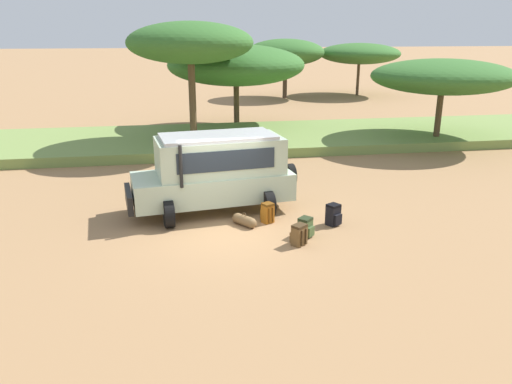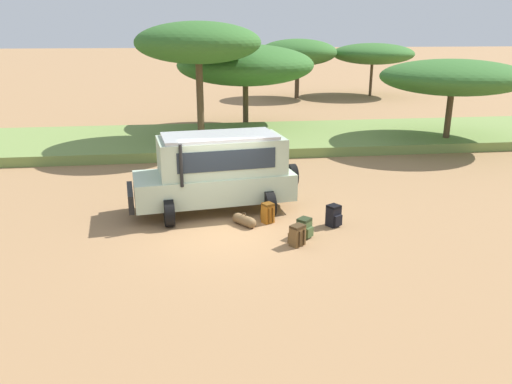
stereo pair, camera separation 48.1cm
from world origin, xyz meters
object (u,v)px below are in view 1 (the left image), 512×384
(safari_vehicle, at_px, (216,171))
(acacia_tree_far_left, at_px, (190,43))
(acacia_tree_left_mid, at_px, (236,65))
(backpack_outermost, at_px, (267,213))
(duffel_bag_low_black_case, at_px, (244,220))
(acacia_tree_right_mid, at_px, (443,77))
(acacia_tree_centre_back, at_px, (285,52))
(backpack_beside_front_wheel, at_px, (299,235))
(acacia_tree_far_right, at_px, (359,54))
(backpack_cluster_center, at_px, (306,227))
(backpack_near_rear_wheel, at_px, (333,215))

(safari_vehicle, distance_m, acacia_tree_far_left, 9.59)
(acacia_tree_far_left, distance_m, acacia_tree_left_mid, 5.48)
(backpack_outermost, bearing_deg, duffel_bag_low_black_case, -169.68)
(duffel_bag_low_black_case, relative_size, acacia_tree_left_mid, 0.10)
(acacia_tree_left_mid, xyz_separation_m, acacia_tree_right_mid, (9.28, -5.77, -0.28))
(acacia_tree_centre_back, bearing_deg, safari_vehicle, -107.22)
(backpack_beside_front_wheel, relative_size, acacia_tree_centre_back, 0.09)
(safari_vehicle, bearing_deg, backpack_outermost, -42.78)
(duffel_bag_low_black_case, relative_size, acacia_tree_far_right, 0.11)
(acacia_tree_far_left, bearing_deg, backpack_cluster_center, -77.70)
(acacia_tree_left_mid, xyz_separation_m, acacia_tree_far_right, (12.64, 14.17, -0.08))
(backpack_beside_front_wheel, distance_m, acacia_tree_far_right, 33.55)
(safari_vehicle, relative_size, backpack_beside_front_wheel, 9.45)
(backpack_beside_front_wheel, distance_m, acacia_tree_left_mid, 16.86)
(backpack_beside_front_wheel, xyz_separation_m, acacia_tree_left_mid, (0.52, 16.52, 3.35))
(acacia_tree_far_left, relative_size, acacia_tree_left_mid, 0.74)
(backpack_outermost, bearing_deg, acacia_tree_centre_back, 76.18)
(safari_vehicle, relative_size, acacia_tree_left_mid, 0.68)
(backpack_near_rear_wheel, distance_m, acacia_tree_centre_back, 29.32)
(duffel_bag_low_black_case, bearing_deg, backpack_cluster_center, -35.37)
(backpack_cluster_center, bearing_deg, acacia_tree_centre_back, 78.30)
(duffel_bag_low_black_case, bearing_deg, backpack_outermost, 10.32)
(acacia_tree_far_right, bearing_deg, acacia_tree_centre_back, -173.36)
(acacia_tree_centre_back, distance_m, acacia_tree_right_mid, 19.45)
(acacia_tree_far_left, height_order, acacia_tree_centre_back, acacia_tree_far_left)
(safari_vehicle, relative_size, acacia_tree_far_right, 0.75)
(safari_vehicle, bearing_deg, duffel_bag_low_black_case, -64.30)
(acacia_tree_far_left, xyz_separation_m, acacia_tree_far_right, (15.33, 18.77, -1.36))
(safari_vehicle, height_order, backpack_outermost, safari_vehicle)
(acacia_tree_right_mid, bearing_deg, acacia_tree_left_mid, 148.12)
(backpack_cluster_center, distance_m, acacia_tree_far_right, 32.95)
(backpack_beside_front_wheel, bearing_deg, duffel_bag_low_black_case, 127.23)
(acacia_tree_far_left, height_order, acacia_tree_right_mid, acacia_tree_far_left)
(backpack_beside_front_wheel, relative_size, backpack_cluster_center, 1.05)
(backpack_outermost, bearing_deg, backpack_cluster_center, -55.73)
(backpack_near_rear_wheel, distance_m, backpack_outermost, 1.95)
(acacia_tree_left_mid, relative_size, acacia_tree_far_right, 1.10)
(backpack_near_rear_wheel, bearing_deg, backpack_cluster_center, -145.66)
(acacia_tree_left_mid, bearing_deg, backpack_outermost, -94.03)
(backpack_cluster_center, relative_size, acacia_tree_right_mid, 0.08)
(backpack_beside_front_wheel, height_order, acacia_tree_right_mid, acacia_tree_right_mid)
(safari_vehicle, height_order, backpack_near_rear_wheel, safari_vehicle)
(acacia_tree_left_mid, xyz_separation_m, acacia_tree_centre_back, (5.88, 13.38, 0.10))
(safari_vehicle, xyz_separation_m, backpack_cluster_center, (2.24, -2.53, -1.03))
(acacia_tree_centre_back, bearing_deg, backpack_cluster_center, -101.70)
(acacia_tree_left_mid, distance_m, acacia_tree_far_right, 18.99)
(duffel_bag_low_black_case, distance_m, acacia_tree_right_mid, 14.67)
(backpack_near_rear_wheel, relative_size, acacia_tree_far_right, 0.09)
(backpack_beside_front_wheel, height_order, duffel_bag_low_black_case, backpack_beside_front_wheel)
(acacia_tree_right_mid, xyz_separation_m, acacia_tree_far_right, (3.36, 19.93, 0.20))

